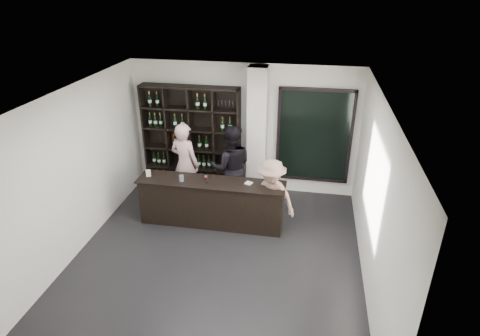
% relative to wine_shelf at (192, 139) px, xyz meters
% --- Properties ---
extents(floor, '(5.00, 5.50, 0.01)m').
position_rel_wine_shelf_xyz_m(floor, '(1.15, -2.57, -1.20)').
color(floor, black).
rests_on(floor, ground).
extents(wine_shelf, '(2.20, 0.35, 2.40)m').
position_rel_wine_shelf_xyz_m(wine_shelf, '(0.00, 0.00, 0.00)').
color(wine_shelf, black).
rests_on(wine_shelf, floor).
extents(structural_column, '(0.40, 0.40, 2.90)m').
position_rel_wine_shelf_xyz_m(structural_column, '(1.50, -0.10, 0.25)').
color(structural_column, silver).
rests_on(structural_column, floor).
extents(glass_panel, '(1.60, 0.08, 2.10)m').
position_rel_wine_shelf_xyz_m(glass_panel, '(2.70, 0.12, 0.20)').
color(glass_panel, black).
rests_on(glass_panel, floor).
extents(tasting_counter, '(2.88, 0.61, 0.95)m').
position_rel_wine_shelf_xyz_m(tasting_counter, '(0.80, -1.47, -0.72)').
color(tasting_counter, black).
rests_on(tasting_counter, floor).
extents(taster_pink, '(0.77, 0.62, 1.82)m').
position_rel_wine_shelf_xyz_m(taster_pink, '(0.05, -0.72, -0.29)').
color(taster_pink, '#D5A7AA').
rests_on(taster_pink, floor).
extents(taster_black, '(1.04, 0.90, 1.84)m').
position_rel_wine_shelf_xyz_m(taster_black, '(1.05, -0.72, -0.28)').
color(taster_black, black).
rests_on(taster_black, floor).
extents(customer, '(1.11, 0.87, 1.52)m').
position_rel_wine_shelf_xyz_m(customer, '(1.98, -1.52, -0.44)').
color(customer, '#9A7366').
rests_on(customer, floor).
extents(wine_glass, '(0.11, 0.11, 0.20)m').
position_rel_wine_shelf_xyz_m(wine_glass, '(0.74, -1.55, -0.15)').
color(wine_glass, white).
rests_on(wine_glass, tasting_counter).
extents(spit_cup, '(0.10, 0.10, 0.12)m').
position_rel_wine_shelf_xyz_m(spit_cup, '(0.24, -1.54, -0.19)').
color(spit_cup, silver).
rests_on(spit_cup, tasting_counter).
extents(napkin_stack, '(0.16, 0.16, 0.02)m').
position_rel_wine_shelf_xyz_m(napkin_stack, '(1.53, -1.42, -0.24)').
color(napkin_stack, white).
rests_on(napkin_stack, tasting_counter).
extents(card_stand, '(0.10, 0.08, 0.14)m').
position_rel_wine_shelf_xyz_m(card_stand, '(-0.46, -1.47, -0.18)').
color(card_stand, white).
rests_on(card_stand, tasting_counter).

